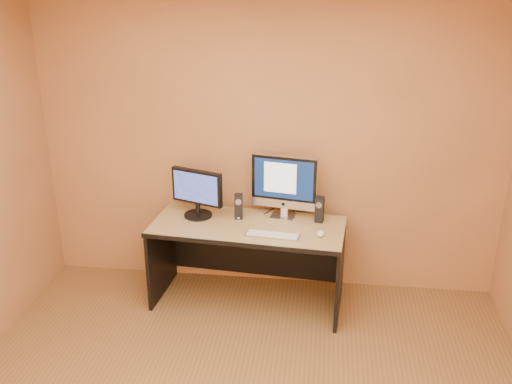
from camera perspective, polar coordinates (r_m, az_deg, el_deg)
walls at (r=3.04m, az=-2.61°, el=-6.22°), size 4.00×4.00×2.60m
desk at (r=4.88m, az=-0.82°, el=-7.21°), size 1.64×0.82×0.73m
imac at (r=4.77m, az=2.75°, el=0.53°), size 0.59×0.30×0.54m
second_monitor at (r=4.82m, az=-5.89°, el=-0.15°), size 0.53×0.38×0.42m
speaker_left at (r=4.80m, az=-1.75°, el=-1.44°), size 0.07×0.08×0.22m
speaker_right at (r=4.76m, az=6.38°, el=-1.76°), size 0.08×0.08×0.22m
keyboard at (r=4.52m, az=1.66°, el=-4.32°), size 0.44×0.16×0.02m
mouse at (r=4.55m, az=6.48°, el=-4.14°), size 0.06×0.10×0.04m
cable_a at (r=4.94m, az=3.80°, el=-2.07°), size 0.03×0.22×0.01m
cable_b at (r=4.97m, az=1.39°, el=-1.88°), size 0.09×0.16×0.01m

